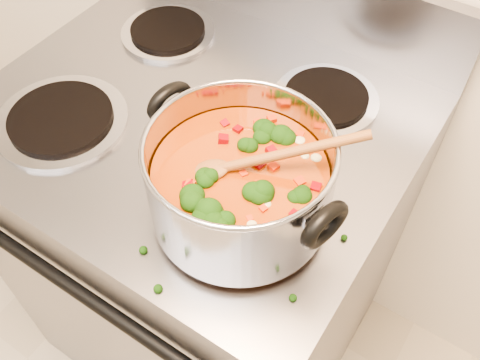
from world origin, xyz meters
The scene contains 4 objects.
electric_range centered at (0.03, 1.16, 0.47)m, with size 0.78×0.70×1.08m.
stockpot centered at (0.23, 1.01, 1.00)m, with size 0.33×0.27×0.16m.
wooden_spoon centered at (0.23, 1.02, 1.05)m, with size 0.22×0.17×0.09m.
cooktop_crumbs centered at (0.27, 0.98, 0.92)m, with size 0.35×0.26×0.01m.
Camera 1 is at (0.48, 0.61, 1.60)m, focal length 40.00 mm.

